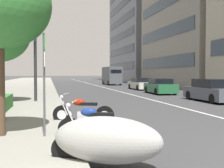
{
  "coord_description": "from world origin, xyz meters",
  "views": [
    {
      "loc": [
        -5.14,
        6.95,
        1.85
      ],
      "look_at": [
        14.21,
        2.8,
        1.12
      ],
      "focal_mm": 47.43,
      "sensor_mm": 36.0,
      "label": 1
    }
  ],
  "objects_px": {
    "motorcycle_far_end_row": "(106,140)",
    "motorcycle_by_sign_pole": "(83,112)",
    "street_lamp_with_banners": "(40,12)",
    "parking_sign_by_curb": "(44,72)",
    "car_approaching_light": "(160,87)",
    "motorcycle_mid_row": "(94,125)",
    "car_following_behind": "(211,91)",
    "delivery_van_ahead": "(112,75)",
    "car_mid_block_traffic": "(141,84)",
    "street_tree_far_plaza": "(0,6)"
  },
  "relations": [
    {
      "from": "parking_sign_by_curb",
      "to": "street_tree_far_plaza",
      "type": "height_order",
      "value": "street_tree_far_plaza"
    },
    {
      "from": "motorcycle_mid_row",
      "to": "street_lamp_with_banners",
      "type": "height_order",
      "value": "street_lamp_with_banners"
    },
    {
      "from": "delivery_van_ahead",
      "to": "parking_sign_by_curb",
      "type": "xyz_separation_m",
      "value": [
        -37.72,
        9.89,
        0.38
      ]
    },
    {
      "from": "car_following_behind",
      "to": "parking_sign_by_curb",
      "type": "xyz_separation_m",
      "value": [
        -9.31,
        10.48,
        1.19
      ]
    },
    {
      "from": "motorcycle_mid_row",
      "to": "motorcycle_by_sign_pole",
      "type": "relative_size",
      "value": 0.94
    },
    {
      "from": "motorcycle_by_sign_pole",
      "to": "delivery_van_ahead",
      "type": "distance_m",
      "value": 36.3
    },
    {
      "from": "street_lamp_with_banners",
      "to": "parking_sign_by_curb",
      "type": "bearing_deg",
      "value": -178.04
    },
    {
      "from": "motorcycle_by_sign_pole",
      "to": "parking_sign_by_curb",
      "type": "xyz_separation_m",
      "value": [
        -2.47,
        1.3,
        1.45
      ]
    },
    {
      "from": "motorcycle_by_sign_pole",
      "to": "parking_sign_by_curb",
      "type": "height_order",
      "value": "parking_sign_by_curb"
    },
    {
      "from": "motorcycle_by_sign_pole",
      "to": "car_following_behind",
      "type": "bearing_deg",
      "value": -123.71
    },
    {
      "from": "motorcycle_far_end_row",
      "to": "parking_sign_by_curb",
      "type": "bearing_deg",
      "value": -36.46
    },
    {
      "from": "car_mid_block_traffic",
      "to": "motorcycle_far_end_row",
      "type": "bearing_deg",
      "value": 160.53
    },
    {
      "from": "parking_sign_by_curb",
      "to": "car_mid_block_traffic",
      "type": "bearing_deg",
      "value": -23.4
    },
    {
      "from": "motorcycle_far_end_row",
      "to": "motorcycle_by_sign_pole",
      "type": "xyz_separation_m",
      "value": [
        5.02,
        -0.12,
        -0.12
      ]
    },
    {
      "from": "parking_sign_by_curb",
      "to": "street_lamp_with_banners",
      "type": "xyz_separation_m",
      "value": [
        10.5,
        0.36,
        3.69
      ]
    },
    {
      "from": "motorcycle_by_sign_pole",
      "to": "car_approaching_light",
      "type": "bearing_deg",
      "value": -101.28
    },
    {
      "from": "motorcycle_mid_row",
      "to": "delivery_van_ahead",
      "type": "distance_m",
      "value": 38.75
    },
    {
      "from": "car_following_behind",
      "to": "street_tree_far_plaza",
      "type": "distance_m",
      "value": 15.0
    },
    {
      "from": "delivery_van_ahead",
      "to": "street_lamp_with_banners",
      "type": "relative_size",
      "value": 0.65
    },
    {
      "from": "motorcycle_by_sign_pole",
      "to": "car_mid_block_traffic",
      "type": "xyz_separation_m",
      "value": [
        21.09,
        -8.9,
        0.19
      ]
    },
    {
      "from": "motorcycle_far_end_row",
      "to": "street_lamp_with_banners",
      "type": "relative_size",
      "value": 0.25
    },
    {
      "from": "street_lamp_with_banners",
      "to": "car_following_behind",
      "type": "bearing_deg",
      "value": -96.26
    },
    {
      "from": "car_following_behind",
      "to": "parking_sign_by_curb",
      "type": "height_order",
      "value": "parking_sign_by_curb"
    },
    {
      "from": "car_approaching_light",
      "to": "street_tree_far_plaza",
      "type": "height_order",
      "value": "street_tree_far_plaza"
    },
    {
      "from": "motorcycle_mid_row",
      "to": "street_tree_far_plaza",
      "type": "distance_m",
      "value": 4.11
    },
    {
      "from": "motorcycle_mid_row",
      "to": "car_mid_block_traffic",
      "type": "relative_size",
      "value": 0.44
    },
    {
      "from": "motorcycle_far_end_row",
      "to": "motorcycle_by_sign_pole",
      "type": "bearing_deg",
      "value": -62.63
    },
    {
      "from": "delivery_van_ahead",
      "to": "street_lamp_with_banners",
      "type": "distance_m",
      "value": 29.37
    },
    {
      "from": "car_approaching_light",
      "to": "motorcycle_far_end_row",
      "type": "bearing_deg",
      "value": 157.91
    },
    {
      "from": "motorcycle_mid_row",
      "to": "car_following_behind",
      "type": "xyz_separation_m",
      "value": [
        9.37,
        -9.15,
        0.28
      ]
    },
    {
      "from": "street_lamp_with_banners",
      "to": "motorcycle_mid_row",
      "type": "bearing_deg",
      "value": -170.88
    },
    {
      "from": "motorcycle_by_sign_pole",
      "to": "car_mid_block_traffic",
      "type": "relative_size",
      "value": 0.47
    },
    {
      "from": "motorcycle_far_end_row",
      "to": "parking_sign_by_curb",
      "type": "relative_size",
      "value": 0.83
    },
    {
      "from": "delivery_van_ahead",
      "to": "street_tree_far_plaza",
      "type": "relative_size",
      "value": 1.3
    },
    {
      "from": "motorcycle_by_sign_pole",
      "to": "street_tree_far_plaza",
      "type": "bearing_deg",
      "value": 60.74
    },
    {
      "from": "motorcycle_by_sign_pole",
      "to": "car_approaching_light",
      "type": "relative_size",
      "value": 0.48
    },
    {
      "from": "motorcycle_far_end_row",
      "to": "street_tree_far_plaza",
      "type": "relative_size",
      "value": 0.49
    },
    {
      "from": "car_mid_block_traffic",
      "to": "parking_sign_by_curb",
      "type": "height_order",
      "value": "parking_sign_by_curb"
    },
    {
      "from": "car_following_behind",
      "to": "parking_sign_by_curb",
      "type": "relative_size",
      "value": 1.69
    },
    {
      "from": "motorcycle_by_sign_pole",
      "to": "car_approaching_light",
      "type": "height_order",
      "value": "car_approaching_light"
    },
    {
      "from": "delivery_van_ahead",
      "to": "motorcycle_mid_row",
      "type": "bearing_deg",
      "value": 166.57
    },
    {
      "from": "motorcycle_mid_row",
      "to": "parking_sign_by_curb",
      "type": "xyz_separation_m",
      "value": [
        0.05,
        1.33,
        1.47
      ]
    },
    {
      "from": "motorcycle_mid_row",
      "to": "car_following_behind",
      "type": "relative_size",
      "value": 0.43
    },
    {
      "from": "motorcycle_far_end_row",
      "to": "motorcycle_by_sign_pole",
      "type": "height_order",
      "value": "motorcycle_by_sign_pole"
    },
    {
      "from": "car_following_behind",
      "to": "parking_sign_by_curb",
      "type": "distance_m",
      "value": 14.07
    },
    {
      "from": "motorcycle_far_end_row",
      "to": "motorcycle_mid_row",
      "type": "distance_m",
      "value": 2.51
    },
    {
      "from": "car_approaching_light",
      "to": "car_mid_block_traffic",
      "type": "distance_m",
      "value": 6.8
    },
    {
      "from": "car_approaching_light",
      "to": "car_following_behind",
      "type": "bearing_deg",
      "value": -173.09
    },
    {
      "from": "street_tree_far_plaza",
      "to": "motorcycle_mid_row",
      "type": "bearing_deg",
      "value": -98.63
    },
    {
      "from": "motorcycle_mid_row",
      "to": "motorcycle_by_sign_pole",
      "type": "bearing_deg",
      "value": -72.91
    }
  ]
}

